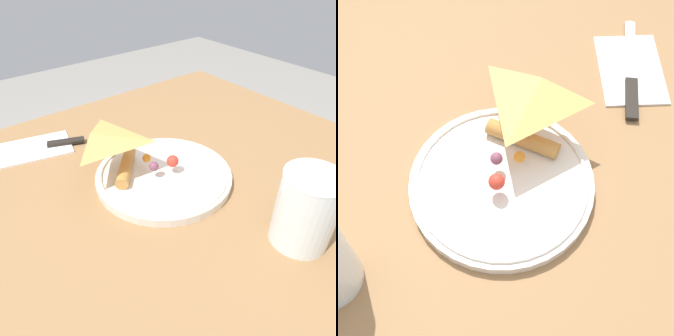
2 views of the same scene
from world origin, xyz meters
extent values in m
cube|color=olive|center=(0.00, 0.00, 0.74)|extent=(1.04, 0.84, 0.03)
cube|color=brown|center=(-0.47, -0.37, 0.36)|extent=(0.06, 0.06, 0.73)
cylinder|color=silver|center=(-0.03, -0.01, 0.77)|extent=(0.26, 0.26, 0.02)
torus|color=silver|center=(-0.03, -0.01, 0.78)|extent=(0.25, 0.25, 0.01)
pyramid|color=#DBA351|center=(-0.02, -0.02, 0.78)|extent=(0.17, 0.17, 0.02)
cylinder|color=#C68942|center=(0.02, -0.06, 0.79)|extent=(0.09, 0.10, 0.02)
sphere|color=orange|center=(-0.02, -0.04, 0.80)|extent=(0.02, 0.02, 0.02)
sphere|color=red|center=(-0.05, 0.00, 0.80)|extent=(0.02, 0.02, 0.02)
sphere|color=#7A4256|center=(-0.01, -0.01, 0.80)|extent=(0.02, 0.02, 0.02)
cylinder|color=white|center=(-0.10, 0.24, 0.82)|extent=(0.09, 0.09, 0.12)
cylinder|color=#B27F42|center=(-0.10, 0.24, 0.81)|extent=(0.08, 0.08, 0.11)
torus|color=white|center=(-0.10, 0.24, 0.88)|extent=(0.09, 0.09, 0.00)
cube|color=white|center=(0.12, -0.28, 0.76)|extent=(0.17, 0.14, 0.00)
cube|color=black|center=(0.06, -0.25, 0.77)|extent=(0.08, 0.05, 0.01)
cube|color=silver|center=(0.16, -0.29, 0.76)|extent=(0.13, 0.07, 0.00)
camera|label=1|loc=(0.28, 0.39, 1.15)|focal=35.00mm
camera|label=2|loc=(-0.38, 0.08, 1.40)|focal=55.00mm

